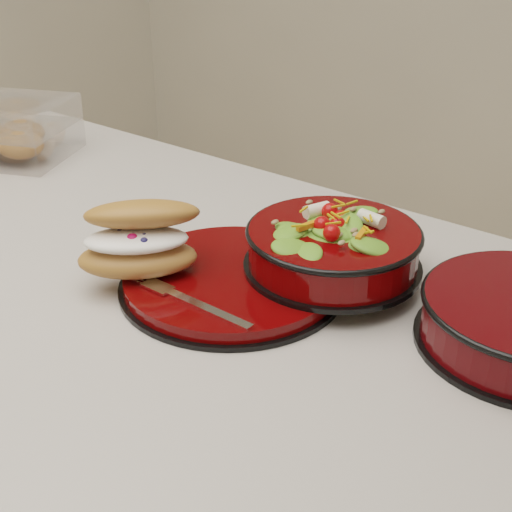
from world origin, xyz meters
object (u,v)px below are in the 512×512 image
Objects in this scene: croissant at (140,240)px; pastry_box at (0,131)px; fork at (192,302)px; dinner_plate at (232,280)px; salad_bowl at (333,242)px.

pastry_box is at bearing 118.07° from croissant.
dinner_plate is at bearing 7.26° from fork.
croissant is (-0.09, -0.06, 0.05)m from dinner_plate.
pastry_box is (-0.52, 0.17, -0.02)m from croissant.
salad_bowl is 0.75× the size of pastry_box.
salad_bowl is 1.38× the size of fork.
dinner_plate is 1.74× the size of fork.
dinner_plate is 1.26× the size of salad_bowl.
fork is at bearing -83.35° from dinner_plate.
salad_bowl is 1.29× the size of croissant.
salad_bowl is at bearing -26.50° from pastry_box.
dinner_plate is 0.62m from pastry_box.
pastry_box is (-0.69, 0.03, -0.01)m from salad_bowl.
fork is at bearing -41.22° from pastry_box.
fork is 0.54× the size of pastry_box.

